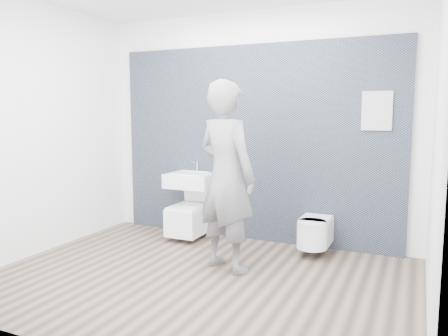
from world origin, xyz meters
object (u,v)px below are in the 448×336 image
at_px(washbasin, 191,180).
at_px(toilet_square, 189,218).
at_px(visitor, 226,177).
at_px(toilet_rounded, 314,232).

relative_size(washbasin, toilet_square, 0.76).
relative_size(toilet_square, visitor, 0.41).
height_order(toilet_rounded, visitor, visitor).
relative_size(washbasin, toilet_rounded, 1.05).
relative_size(toilet_square, toilet_rounded, 1.38).
distance_m(toilet_rounded, visitor, 1.28).
bearing_deg(toilet_rounded, washbasin, 177.81).
xyz_separation_m(toilet_square, toilet_rounded, (1.59, 0.00, -0.00)).
height_order(toilet_square, visitor, visitor).
bearing_deg(washbasin, visitor, -45.00).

